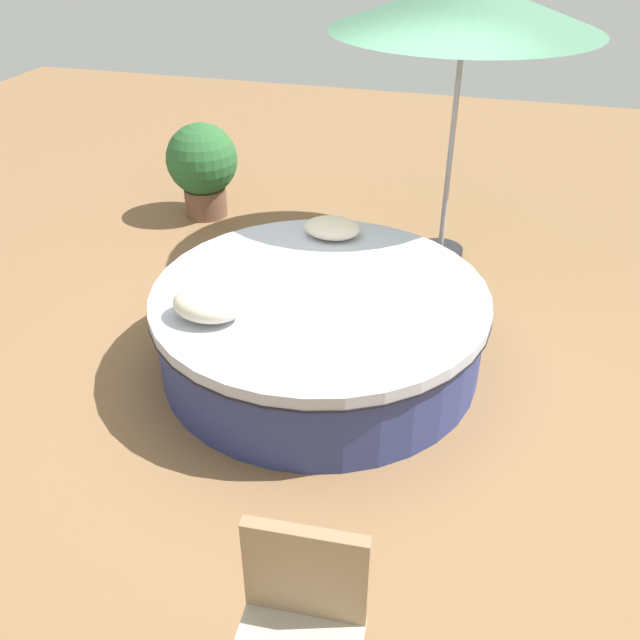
# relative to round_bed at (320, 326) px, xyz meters

# --- Properties ---
(ground_plane) EXTENTS (16.00, 16.00, 0.00)m
(ground_plane) POSITION_rel_round_bed_xyz_m (0.00, 0.00, -0.33)
(ground_plane) COLOR olive
(round_bed) EXTENTS (2.45, 2.45, 0.64)m
(round_bed) POSITION_rel_round_bed_xyz_m (0.00, 0.00, 0.00)
(round_bed) COLOR navy
(round_bed) RESTS_ON ground_plane
(throw_pillow_0) EXTENTS (0.47, 0.36, 0.15)m
(throw_pillow_0) POSITION_rel_round_bed_xyz_m (0.14, -0.87, 0.39)
(throw_pillow_0) COLOR beige
(throw_pillow_0) RESTS_ON round_bed
(throw_pillow_1) EXTENTS (0.49, 0.36, 0.21)m
(throw_pillow_1) POSITION_rel_round_bed_xyz_m (0.62, 0.55, 0.42)
(throw_pillow_1) COLOR beige
(throw_pillow_1) RESTS_ON round_bed
(patio_chair) EXTENTS (0.55, 0.53, 0.98)m
(patio_chair) POSITION_rel_round_bed_xyz_m (-0.61, 2.47, 0.23)
(patio_chair) COLOR #997A56
(patio_chair) RESTS_ON ground_plane
(patio_umbrella) EXTENTS (2.26, 2.26, 2.47)m
(patio_umbrella) POSITION_rel_round_bed_xyz_m (-0.66, -2.02, 1.93)
(patio_umbrella) COLOR #262628
(patio_umbrella) RESTS_ON ground_plane
(planter) EXTENTS (0.75, 0.75, 1.01)m
(planter) POSITION_rel_round_bed_xyz_m (1.95, -2.30, 0.24)
(planter) COLOR brown
(planter) RESTS_ON ground_plane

